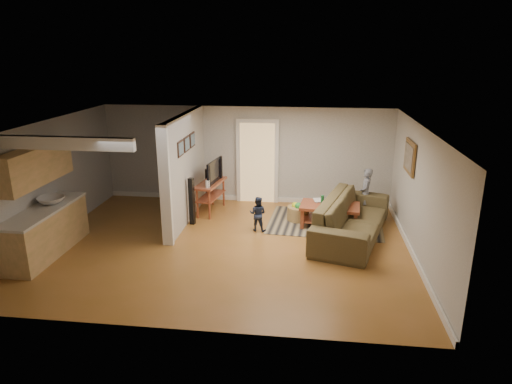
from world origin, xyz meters
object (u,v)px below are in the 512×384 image
(speaker_left, at_px, (192,201))
(child, at_px, (364,217))
(tv_console, at_px, (211,185))
(speaker_right, at_px, (207,186))
(sofa, at_px, (351,236))
(toy_basket, at_px, (298,213))
(toddler, at_px, (258,230))
(coffee_table, at_px, (331,210))

(speaker_left, height_order, child, speaker_left)
(tv_console, relative_size, speaker_left, 1.14)
(speaker_left, xyz_separation_m, speaker_right, (0.00, 1.59, -0.10))
(sofa, relative_size, toy_basket, 5.72)
(speaker_left, bearing_deg, speaker_right, 101.92)
(toy_basket, distance_m, toddler, 1.17)
(tv_console, xyz_separation_m, toy_basket, (2.16, -0.34, -0.50))
(sofa, distance_m, speaker_right, 4.10)
(sofa, xyz_separation_m, speaker_left, (-3.60, 0.32, 0.55))
(speaker_left, relative_size, speaker_right, 1.22)
(coffee_table, xyz_separation_m, tv_console, (-2.90, 0.63, 0.29))
(sofa, xyz_separation_m, coffee_table, (-0.43, 0.56, 0.40))
(toy_basket, relative_size, child, 0.43)
(coffee_table, distance_m, speaker_right, 3.44)
(speaker_right, relative_size, toddler, 1.14)
(speaker_right, bearing_deg, coffee_table, -32.10)
(toy_basket, xyz_separation_m, toddler, (-0.88, -0.76, -0.19))
(speaker_right, bearing_deg, child, -18.55)
(sofa, height_order, speaker_left, speaker_left)
(toddler, bearing_deg, toy_basket, -129.93)
(coffee_table, height_order, toy_basket, coffee_table)
(toy_basket, bearing_deg, speaker_right, 156.61)
(toddler, bearing_deg, child, -145.90)
(coffee_table, distance_m, toddler, 1.73)
(coffee_table, bearing_deg, speaker_left, -175.57)
(coffee_table, bearing_deg, child, 39.06)
(tv_console, bearing_deg, toddler, -32.42)
(sofa, distance_m, toddler, 2.05)
(child, relative_size, toddler, 1.53)
(sofa, xyz_separation_m, child, (0.40, 1.24, 0.00))
(coffee_table, height_order, speaker_right, speaker_right)
(child, bearing_deg, sofa, -11.46)
(sofa, bearing_deg, toy_basket, 69.87)
(tv_console, distance_m, speaker_left, 0.93)
(tv_console, bearing_deg, toy_basket, -0.88)
(toddler, bearing_deg, sofa, -173.67)
(child, bearing_deg, tv_console, -82.93)
(coffee_table, distance_m, speaker_left, 3.18)
(sofa, relative_size, child, 2.44)
(toy_basket, height_order, toddler, toy_basket)
(sofa, bearing_deg, speaker_right, 78.13)
(speaker_left, bearing_deg, coffee_table, 16.36)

